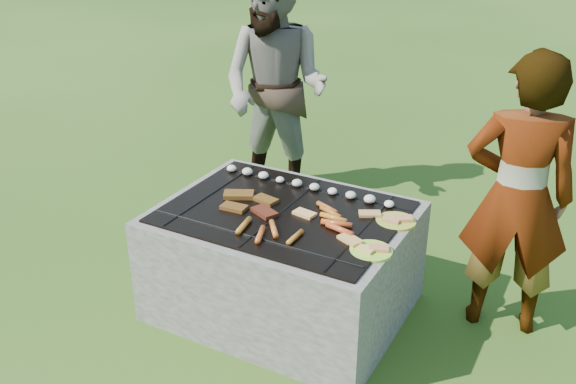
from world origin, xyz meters
name	(u,v)px	position (x,y,z in m)	size (l,w,h in m)	color
lawn	(284,306)	(0.00, 0.00, 0.00)	(60.00, 60.00, 0.00)	#254210
fire_pit	(284,264)	(0.00, 0.00, 0.28)	(1.30, 1.00, 0.62)	#A19A8F
mushrooms	(305,185)	(-0.03, 0.31, 0.63)	(1.06, 0.06, 0.04)	white
pork_slabs	(249,202)	(-0.20, -0.02, 0.62)	(0.41, 0.26, 0.02)	#9B621C
sausages	(305,224)	(0.18, -0.10, 0.63)	(0.55, 0.53, 0.03)	#BD641F
bread_on_grate	(341,223)	(0.33, 0.01, 0.62)	(0.45, 0.41, 0.02)	#F9D97F
plate_far	(396,221)	(0.56, 0.18, 0.61)	(0.27, 0.27, 0.03)	yellow
plate_near	(371,251)	(0.56, -0.16, 0.61)	(0.24, 0.24, 0.03)	#C9FA3B
cook	(518,198)	(1.09, 0.45, 0.75)	(0.55, 0.36, 1.50)	gray
bystander	(275,89)	(-0.74, 1.21, 0.86)	(0.84, 0.65, 1.72)	#AA988D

